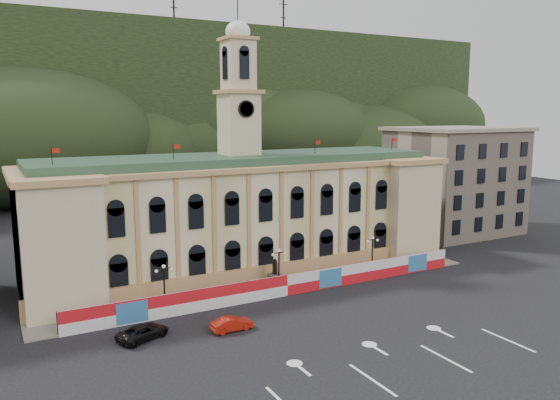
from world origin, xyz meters
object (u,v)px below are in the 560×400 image
lamp_center (279,266)px  black_suv (143,332)px  red_sedan (232,324)px  statue (275,279)px

lamp_center → black_suv: 19.22m
red_sedan → black_suv: size_ratio=0.74×
statue → black_suv: bearing=-158.0°
lamp_center → red_sedan: size_ratio=1.22×
lamp_center → statue: bearing=90.0°
red_sedan → lamp_center: bearing=-49.7°
statue → red_sedan: 13.65m
black_suv → statue: bearing=-90.6°
black_suv → lamp_center: bearing=-93.4°
lamp_center → red_sedan: 13.19m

